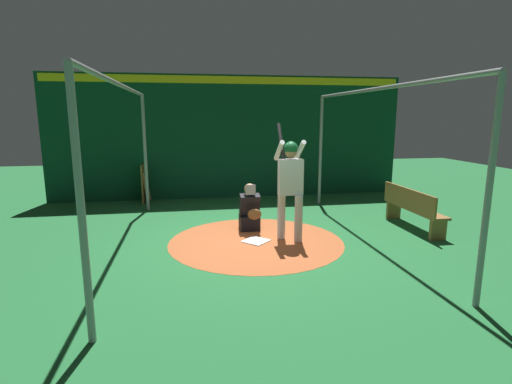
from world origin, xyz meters
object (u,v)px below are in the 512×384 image
Objects in this scene: batter at (290,180)px; catcher at (250,212)px; home_plate at (256,241)px; bat_rack at (145,184)px; bench at (412,207)px.

catcher is (-0.79, -0.64, -0.76)m from batter.
bat_rack is (-4.03, -2.42, 0.48)m from home_plate.
bench reaches higher than home_plate.
batter is 1.27m from catcher.
bench is at bearing 97.08° from batter.
bench is (3.71, 5.78, -0.04)m from bat_rack.
batter is at bearing 39.16° from catcher.
catcher is 4.06m from bat_rack.
batter is 2.24× the size of catcher.
batter reaches higher than catcher.
catcher reaches higher than bench.
home_plate is 0.43× the size of catcher.
home_plate is 0.19× the size of batter.
home_plate is 0.86m from catcher.
home_plate is at bearing -91.43° from batter.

